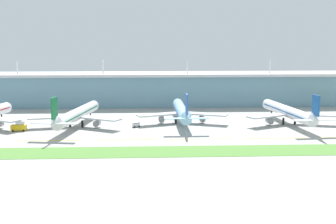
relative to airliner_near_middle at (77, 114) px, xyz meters
The scene contains 12 objects.
ground_plane 70.01m from the airliner_near_middle, 25.79° to the right, with size 600.00×600.00×0.00m, color #9E9E99.
terminal_building 99.18m from the airliner_near_middle, 50.68° to the left, with size 288.00×34.00×31.10m.
airliner_near_middle is the anchor object (origin of this frame).
airliner_center 54.69m from the airliner_near_middle, ahead, with size 48.80×65.99×18.90m.
airliner_far_middle 109.87m from the airliner_near_middle, ahead, with size 48.59×68.90×18.90m.
taxiway_stripe_west 33.25m from the airliner_near_middle, 104.61° to the right, with size 28.00×0.70×0.04m, color yellow.
taxiway_stripe_mid_west 41.26m from the airliner_near_middle, 50.77° to the right, with size 28.00×0.70×0.04m, color yellow.
taxiway_stripe_centre 67.90m from the airliner_near_middle, 27.84° to the right, with size 28.00×0.70×0.04m, color yellow.
taxiway_stripe_mid_east 99.15m from the airliner_near_middle, 18.60° to the right, with size 28.00×0.70×0.04m, color yellow.
grass_verge 82.79m from the airliner_near_middle, 40.49° to the right, with size 300.00×18.00×0.10m, color #518438.
baggage_cart 30.56m from the airliner_near_middle, ahead, with size 4.02×3.35×2.48m.
fuel_truck 28.43m from the airliner_near_middle, 160.32° to the right, with size 7.28×2.89×4.95m.
Camera 1 is at (-27.24, -190.73, 42.49)m, focal length 46.80 mm.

